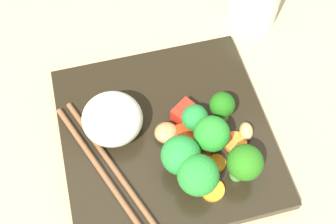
% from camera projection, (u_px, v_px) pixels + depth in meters
% --- Properties ---
extents(ground_plane, '(1.10, 1.10, 0.02)m').
position_uv_depth(ground_plane, '(166.00, 142.00, 0.60)').
color(ground_plane, tan).
extents(square_plate, '(0.28, 0.28, 0.02)m').
position_uv_depth(square_plate, '(166.00, 135.00, 0.58)').
color(square_plate, black).
rests_on(square_plate, ground_plane).
extents(rice_mound, '(0.10, 0.10, 0.06)m').
position_uv_depth(rice_mound, '(112.00, 119.00, 0.55)').
color(rice_mound, silver).
rests_on(rice_mound, square_plate).
extents(broccoli_floret_0, '(0.05, 0.05, 0.06)m').
position_uv_depth(broccoli_floret_0, '(181.00, 156.00, 0.52)').
color(broccoli_floret_0, '#539443').
rests_on(broccoli_floret_0, square_plate).
extents(broccoli_floret_1, '(0.05, 0.05, 0.06)m').
position_uv_depth(broccoli_floret_1, '(212.00, 134.00, 0.53)').
color(broccoli_floret_1, '#5D9544').
rests_on(broccoli_floret_1, square_plate).
extents(broccoli_floret_2, '(0.03, 0.03, 0.05)m').
position_uv_depth(broccoli_floret_2, '(222.00, 106.00, 0.56)').
color(broccoli_floret_2, '#73C15A').
rests_on(broccoli_floret_2, square_plate).
extents(broccoli_floret_3, '(0.04, 0.04, 0.06)m').
position_uv_depth(broccoli_floret_3, '(245.00, 163.00, 0.51)').
color(broccoli_floret_3, '#58A149').
rests_on(broccoli_floret_3, square_plate).
extents(broccoli_floret_4, '(0.05, 0.05, 0.07)m').
position_uv_depth(broccoli_floret_4, '(198.00, 175.00, 0.50)').
color(broccoli_floret_4, '#539144').
rests_on(broccoli_floret_4, square_plate).
extents(broccoli_floret_5, '(0.03, 0.03, 0.04)m').
position_uv_depth(broccoli_floret_5, '(195.00, 117.00, 0.56)').
color(broccoli_floret_5, '#78B95E').
rests_on(broccoli_floret_5, square_plate).
extents(carrot_slice_0, '(0.03, 0.03, 0.01)m').
position_uv_depth(carrot_slice_0, '(216.00, 163.00, 0.55)').
color(carrot_slice_0, orange).
rests_on(carrot_slice_0, square_plate).
extents(carrot_slice_1, '(0.03, 0.03, 0.01)m').
position_uv_depth(carrot_slice_1, '(213.00, 190.00, 0.53)').
color(carrot_slice_1, orange).
rests_on(carrot_slice_1, square_plate).
extents(carrot_slice_2, '(0.03, 0.03, 0.01)m').
position_uv_depth(carrot_slice_2, '(250.00, 159.00, 0.55)').
color(carrot_slice_2, orange).
rests_on(carrot_slice_2, square_plate).
extents(carrot_slice_3, '(0.04, 0.04, 0.01)m').
position_uv_depth(carrot_slice_3, '(235.00, 143.00, 0.56)').
color(carrot_slice_3, orange).
rests_on(carrot_slice_3, square_plate).
extents(pepper_chunk_0, '(0.04, 0.03, 0.02)m').
position_uv_depth(pepper_chunk_0, '(185.00, 138.00, 0.56)').
color(pepper_chunk_0, red).
rests_on(pepper_chunk_0, square_plate).
extents(pepper_chunk_1, '(0.03, 0.03, 0.02)m').
position_uv_depth(pepper_chunk_1, '(197.00, 156.00, 0.54)').
color(pepper_chunk_1, red).
rests_on(pepper_chunk_1, square_plate).
extents(pepper_chunk_2, '(0.04, 0.04, 0.02)m').
position_uv_depth(pepper_chunk_2, '(184.00, 113.00, 0.57)').
color(pepper_chunk_2, red).
rests_on(pepper_chunk_2, square_plate).
extents(pepper_chunk_3, '(0.02, 0.02, 0.01)m').
position_uv_depth(pepper_chunk_3, '(221.00, 135.00, 0.56)').
color(pepper_chunk_3, red).
rests_on(pepper_chunk_3, square_plate).
extents(chicken_piece_0, '(0.03, 0.04, 0.02)m').
position_uv_depth(chicken_piece_0, '(166.00, 133.00, 0.56)').
color(chicken_piece_0, tan).
rests_on(chicken_piece_0, square_plate).
extents(chicken_piece_1, '(0.03, 0.02, 0.02)m').
position_uv_depth(chicken_piece_1, '(246.00, 131.00, 0.56)').
color(chicken_piece_1, tan).
rests_on(chicken_piece_1, square_plate).
extents(chopstick_pair, '(0.21, 0.11, 0.01)m').
position_uv_depth(chopstick_pair, '(108.00, 170.00, 0.54)').
color(chopstick_pair, brown).
rests_on(chopstick_pair, square_plate).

